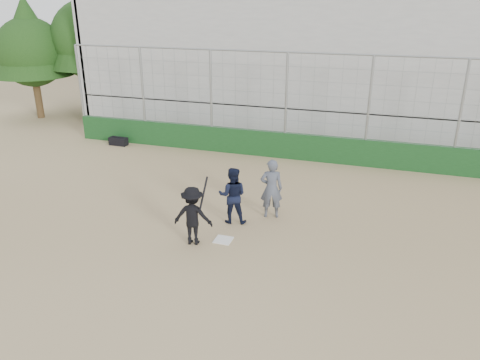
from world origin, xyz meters
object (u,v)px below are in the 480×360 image
(umpire, at_px, (271,191))
(equipment_bag, at_px, (118,141))
(batter_at_plate, at_px, (193,216))
(catcher_crouched, at_px, (232,204))

(umpire, height_order, equipment_bag, umpire)
(umpire, bearing_deg, equipment_bag, -47.53)
(umpire, distance_m, equipment_bag, 9.19)
(umpire, xyz_separation_m, equipment_bag, (-7.85, 4.73, -0.61))
(batter_at_plate, relative_size, catcher_crouched, 1.55)
(batter_at_plate, height_order, equipment_bag, batter_at_plate)
(batter_at_plate, height_order, catcher_crouched, batter_at_plate)
(batter_at_plate, relative_size, equipment_bag, 2.16)
(batter_at_plate, xyz_separation_m, equipment_bag, (-6.37, 6.82, -0.60))
(catcher_crouched, xyz_separation_m, umpire, (0.91, 0.69, 0.23))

